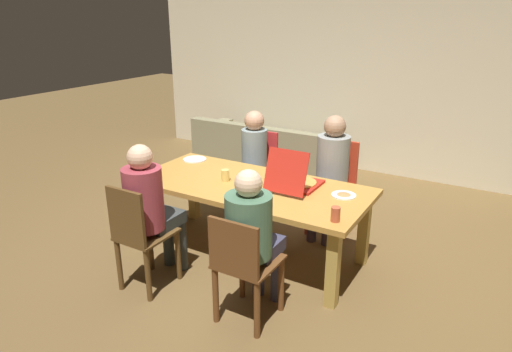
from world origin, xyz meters
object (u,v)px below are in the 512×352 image
plate_2 (249,180)px  plate_1 (344,195)px  chair_3 (258,168)px  person_2 (252,230)px  chair_1 (139,236)px  chair_2 (243,266)px  drinking_glass_0 (225,175)px  pizza_box_0 (296,181)px  couch (267,153)px  plate_0 (195,159)px  person_0 (331,167)px  chair_0 (334,182)px  drinking_glass_1 (336,214)px  dining_table (251,193)px  person_1 (150,203)px  person_3 (251,156)px

plate_2 → plate_1: bearing=6.0°
chair_3 → person_2: bearing=-61.1°
chair_1 → chair_3: size_ratio=1.02×
chair_2 → drinking_glass_0: (-0.73, 0.86, 0.31)m
person_2 → pizza_box_0: size_ratio=2.36×
chair_2 → couch: size_ratio=0.41×
plate_0 → person_0: bearing=18.5°
chair_3 → couch: bearing=114.9°
pizza_box_0 → plate_0: pizza_box_0 is taller
chair_0 → chair_2: size_ratio=1.10×
plate_2 → drinking_glass_0: size_ratio=1.84×
chair_3 → drinking_glass_1: 1.98m
person_0 → drinking_glass_0: person_0 is taller
dining_table → couch: size_ratio=1.01×
chair_2 → plate_1: size_ratio=4.16×
chair_3 → drinking_glass_1: size_ratio=8.04×
chair_1 → person_1: (0.00, 0.15, 0.23)m
dining_table → drinking_glass_1: 1.04m
chair_1 → pizza_box_0: pizza_box_0 is taller
person_0 → person_1: person_0 is taller
person_2 → couch: (-1.57, 3.05, -0.45)m
couch → person_2: bearing=-62.8°
chair_0 → chair_2: (-0.00, -1.82, -0.06)m
chair_1 → drinking_glass_0: size_ratio=8.66×
person_2 → dining_table: bearing=121.9°
person_0 → chair_3: (-0.97, 0.20, -0.24)m
chair_2 → chair_3: size_ratio=0.95×
person_1 → drinking_glass_1: (1.45, 0.47, 0.05)m
chair_1 → person_2: (0.97, 0.20, 0.21)m
chair_0 → pizza_box_0: 0.81m
drinking_glass_0 → couch: (-0.84, 2.32, -0.52)m
person_2 → couch: 3.46m
person_3 → chair_1: bearing=-90.0°
person_0 → drinking_glass_1: person_0 is taller
plate_1 → chair_1: bearing=-139.4°
person_1 → dining_table: bearing=59.5°
chair_2 → drinking_glass_1: (0.48, 0.56, 0.31)m
chair_1 → chair_2: size_ratio=1.07×
pizza_box_0 → person_2: bearing=-84.4°
pizza_box_0 → drinking_glass_0: size_ratio=4.65×
chair_0 → person_1: 2.00m
person_0 → couch: 2.22m
drinking_glass_0 → couch: size_ratio=0.05×
chair_3 → plate_1: 1.57m
plate_1 → plate_2: same height
chair_1 → drinking_glass_1: size_ratio=8.19×
chair_2 → person_3: 1.98m
dining_table → plate_0: (-0.90, 0.32, 0.10)m
chair_0 → drinking_glass_0: chair_0 is taller
chair_1 → person_3: (0.00, 1.78, 0.21)m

